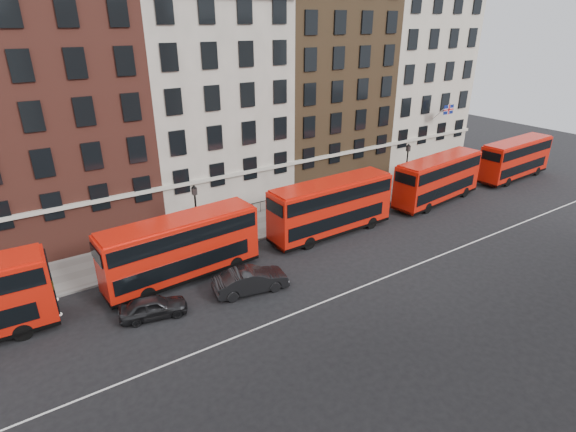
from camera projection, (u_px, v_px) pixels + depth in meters
ground at (323, 281)px, 30.96m from camera, size 120.00×120.00×0.00m
pavement at (249, 227)px, 38.96m from camera, size 80.00×5.00×0.15m
kerb at (264, 237)px, 37.05m from camera, size 80.00×0.30×0.16m
road_centre_line at (341, 295)px, 29.42m from camera, size 70.00×0.12×0.01m
building_terrace at (203, 96)px, 40.38m from camera, size 64.00×11.95×22.00m
bus_b at (181, 247)px, 30.36m from camera, size 10.95×3.33×4.54m
bus_c at (331, 206)px, 36.85m from camera, size 11.18×2.93×4.67m
bus_d at (438, 178)px, 43.52m from camera, size 11.03×3.82×4.54m
bus_e at (515, 158)px, 50.10m from camera, size 10.68×3.13×4.43m
car_rear at (153, 307)px, 27.03m from camera, size 4.25×2.45×1.36m
car_front at (251, 280)px, 29.55m from camera, size 5.17×2.53×1.63m
lamp_post_left at (196, 215)px, 33.75m from camera, size 0.44×0.44×5.33m
lamp_post_right at (406, 167)px, 44.72m from camera, size 0.44×0.44×5.33m
traffic_light at (467, 160)px, 49.40m from camera, size 0.25×0.45×3.27m
iron_railings at (237, 212)px, 40.41m from camera, size 6.60×0.06×1.00m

